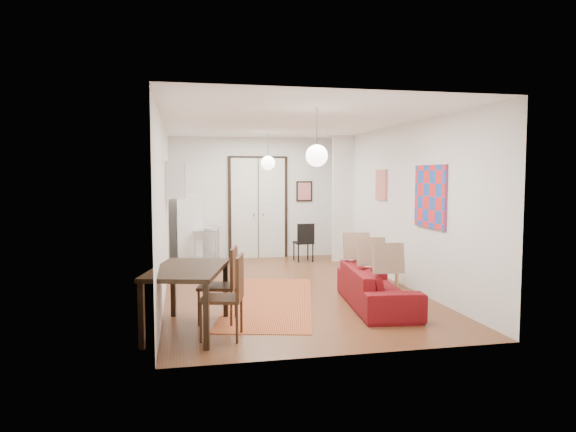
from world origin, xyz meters
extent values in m
plane|color=brown|center=(0.00, 0.00, 0.00)|extent=(7.00, 7.00, 0.00)
cube|color=white|center=(0.00, 0.00, 2.90)|extent=(4.20, 7.00, 0.02)
cube|color=white|center=(0.00, 3.50, 1.45)|extent=(4.20, 0.02, 2.90)
cube|color=white|center=(0.00, -3.50, 1.45)|extent=(4.20, 0.02, 2.90)
cube|color=white|center=(-2.10, 0.00, 1.45)|extent=(0.02, 7.00, 2.90)
cube|color=white|center=(2.10, 0.00, 1.45)|extent=(0.02, 7.00, 2.90)
cube|color=silver|center=(0.00, 3.46, 1.20)|extent=(1.44, 0.06, 2.50)
cube|color=white|center=(1.85, 2.55, 1.45)|extent=(0.50, 0.10, 2.90)
cube|color=silver|center=(-1.92, 1.50, 1.90)|extent=(0.35, 1.00, 0.70)
cube|color=red|center=(2.08, -1.25, 1.65)|extent=(0.05, 1.00, 1.00)
cube|color=beige|center=(2.08, 0.80, 1.80)|extent=(0.05, 0.50, 0.60)
cube|color=red|center=(1.15, 3.47, 1.60)|extent=(0.40, 0.03, 0.50)
cube|color=#A36844|center=(-2.07, 2.00, 1.95)|extent=(0.03, 0.44, 0.54)
sphere|color=white|center=(0.00, 2.00, 2.25)|extent=(0.30, 0.30, 0.30)
cylinder|color=black|center=(0.00, 2.00, 2.65)|extent=(0.01, 0.01, 0.50)
sphere|color=white|center=(0.00, -2.00, 2.25)|extent=(0.30, 0.30, 0.30)
cylinder|color=black|center=(0.00, -2.00, 2.65)|extent=(0.01, 0.01, 0.50)
cube|color=#BD642F|center=(-0.47, -0.92, 0.00)|extent=(2.08, 3.66, 0.01)
imported|color=maroon|center=(1.06, -1.59, 0.30)|extent=(2.16, 1.04, 0.61)
cube|color=tan|center=(1.52, -0.32, 0.33)|extent=(0.86, 0.60, 0.04)
cube|color=tan|center=(1.17, -0.49, 0.16)|extent=(0.05, 0.05, 0.32)
cube|color=tan|center=(1.87, -0.49, 0.16)|extent=(0.05, 0.05, 0.32)
cube|color=tan|center=(1.17, -0.14, 0.16)|extent=(0.05, 0.05, 0.32)
cube|color=tan|center=(1.87, -0.14, 0.16)|extent=(0.05, 0.05, 0.32)
imported|color=#285928|center=(1.62, -0.32, 0.52)|extent=(0.33, 0.36, 0.34)
cube|color=silver|center=(-1.26, 2.83, 0.78)|extent=(0.66, 1.11, 0.03)
cube|color=silver|center=(-1.26, 2.83, 0.16)|extent=(0.62, 1.06, 0.03)
cylinder|color=silver|center=(-1.48, 2.35, 0.39)|extent=(0.04, 0.04, 0.78)
cylinder|color=silver|center=(-1.04, 2.35, 0.39)|extent=(0.04, 0.04, 0.78)
cylinder|color=silver|center=(-1.48, 3.32, 0.39)|extent=(0.04, 0.04, 0.78)
cylinder|color=silver|center=(-1.04, 3.32, 0.39)|extent=(0.04, 0.04, 0.78)
imported|color=beige|center=(-1.26, 2.53, 0.83)|extent=(0.21, 0.21, 0.05)
imported|color=teal|center=(-1.31, 3.08, 0.89)|extent=(0.09, 0.09, 0.17)
cube|color=white|center=(-1.63, 3.15, 0.79)|extent=(0.56, 0.56, 1.58)
cube|color=black|center=(-1.75, -2.26, 0.80)|extent=(1.18, 1.65, 0.05)
cube|color=black|center=(-2.12, -2.95, 0.38)|extent=(0.08, 0.08, 0.76)
cube|color=black|center=(-1.38, -2.95, 0.38)|extent=(0.08, 0.08, 0.76)
cube|color=black|center=(-2.12, -1.57, 0.38)|extent=(0.08, 0.08, 0.76)
cube|color=black|center=(-1.38, -1.57, 0.38)|extent=(0.08, 0.08, 0.76)
cube|color=#3D2513|center=(-1.35, -1.91, 0.49)|extent=(0.59, 0.57, 0.04)
cube|color=#3D2513|center=(-1.35, -1.68, 0.76)|extent=(0.15, 0.46, 0.51)
cylinder|color=#3D2513|center=(-1.56, -2.12, 0.24)|extent=(0.03, 0.03, 0.49)
cylinder|color=#3D2513|center=(-1.15, -2.12, 0.24)|extent=(0.03, 0.03, 0.49)
cylinder|color=#3D2513|center=(-1.56, -1.69, 0.24)|extent=(0.03, 0.03, 0.49)
cylinder|color=#3D2513|center=(-1.15, -1.69, 0.24)|extent=(0.03, 0.03, 0.49)
cube|color=#3D2513|center=(-1.35, -2.61, 0.49)|extent=(0.59, 0.57, 0.04)
cube|color=#3D2513|center=(-1.35, -2.38, 0.76)|extent=(0.15, 0.46, 0.51)
cylinder|color=#3D2513|center=(-1.56, -2.82, 0.24)|extent=(0.03, 0.03, 0.49)
cylinder|color=#3D2513|center=(-1.15, -2.82, 0.24)|extent=(0.03, 0.03, 0.49)
cylinder|color=#3D2513|center=(-1.56, -2.39, 0.24)|extent=(0.03, 0.03, 0.49)
cylinder|color=#3D2513|center=(-1.15, -2.39, 0.24)|extent=(0.03, 0.03, 0.49)
cube|color=black|center=(0.94, 2.70, 0.44)|extent=(0.44, 0.44, 0.04)
cube|color=black|center=(0.94, 2.88, 0.67)|extent=(0.41, 0.08, 0.44)
cylinder|color=black|center=(0.77, 2.52, 0.22)|extent=(0.03, 0.03, 0.44)
cylinder|color=black|center=(1.11, 2.52, 0.22)|extent=(0.03, 0.03, 0.44)
cylinder|color=black|center=(0.77, 2.87, 0.22)|extent=(0.03, 0.03, 0.44)
cylinder|color=black|center=(1.11, 2.87, 0.22)|extent=(0.03, 0.03, 0.44)
camera|label=1|loc=(-1.81, -8.78, 1.97)|focal=32.00mm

